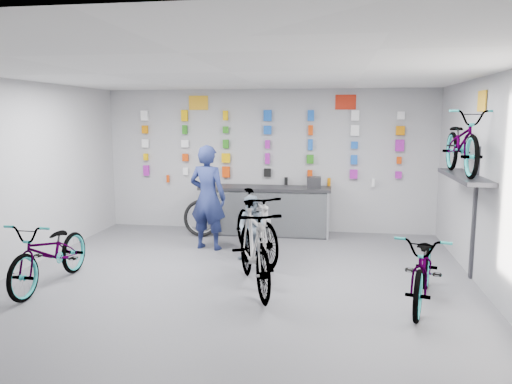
% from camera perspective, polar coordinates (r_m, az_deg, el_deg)
% --- Properties ---
extents(floor, '(8.00, 8.00, 0.00)m').
position_cam_1_polar(floor, '(7.09, -3.03, -11.43)').
color(floor, '#57575C').
rests_on(floor, ground).
extents(ceiling, '(8.00, 8.00, 0.00)m').
position_cam_1_polar(ceiling, '(6.68, -3.24, 13.52)').
color(ceiling, white).
rests_on(ceiling, wall_back).
extents(wall_back, '(7.00, 0.00, 7.00)m').
position_cam_1_polar(wall_back, '(10.64, 1.37, 3.61)').
color(wall_back, '#ADADB0').
rests_on(wall_back, floor).
extents(wall_front, '(7.00, 0.00, 7.00)m').
position_cam_1_polar(wall_front, '(3.02, -19.43, -9.78)').
color(wall_front, '#ADADB0').
rests_on(wall_front, floor).
extents(wall_right, '(0.00, 8.00, 8.00)m').
position_cam_1_polar(wall_right, '(6.90, 26.59, -0.02)').
color(wall_right, '#ADADB0').
rests_on(wall_right, floor).
extents(counter, '(2.70, 0.66, 1.00)m').
position_cam_1_polar(counter, '(10.33, 1.01, -2.22)').
color(counter, black).
rests_on(counter, floor).
extents(merch_wall, '(5.56, 0.08, 1.57)m').
position_cam_1_polar(merch_wall, '(10.54, 1.57, 5.34)').
color(merch_wall, '#9D199A').
rests_on(merch_wall, wall_back).
extents(wall_bracket, '(0.39, 1.90, 2.00)m').
position_cam_1_polar(wall_bracket, '(8.01, 22.83, 1.03)').
color(wall_bracket, '#333338').
rests_on(wall_bracket, wall_right).
extents(sign_left, '(0.42, 0.02, 0.30)m').
position_cam_1_polar(sign_left, '(10.89, -6.60, 10.10)').
color(sign_left, gold).
rests_on(sign_left, wall_back).
extents(sign_right, '(0.42, 0.02, 0.30)m').
position_cam_1_polar(sign_right, '(10.50, 10.21, 10.08)').
color(sign_right, red).
rests_on(sign_right, wall_back).
extents(sign_side, '(0.02, 0.40, 0.30)m').
position_cam_1_polar(sign_side, '(7.99, 24.41, 9.45)').
color(sign_side, gold).
rests_on(sign_side, wall_right).
extents(bike_left, '(0.69, 1.91, 1.00)m').
position_cam_1_polar(bike_left, '(7.78, -22.41, -6.39)').
color(bike_left, gray).
rests_on(bike_left, floor).
extents(bike_center, '(1.25, 2.10, 1.22)m').
position_cam_1_polar(bike_center, '(7.05, -0.25, -6.31)').
color(bike_center, gray).
rests_on(bike_center, floor).
extents(bike_right, '(1.10, 1.99, 0.99)m').
position_cam_1_polar(bike_right, '(6.87, 18.69, -8.17)').
color(bike_right, gray).
rests_on(bike_right, floor).
extents(bike_service, '(1.46, 1.99, 1.19)m').
position_cam_1_polar(bike_service, '(8.53, -0.01, -3.81)').
color(bike_service, gray).
rests_on(bike_service, floor).
extents(bike_wall, '(0.63, 1.80, 0.95)m').
position_cam_1_polar(bike_wall, '(7.94, 22.53, 5.26)').
color(bike_wall, gray).
rests_on(bike_wall, wall_bracket).
extents(clerk, '(0.78, 0.60, 1.92)m').
position_cam_1_polar(clerk, '(9.17, -5.54, -0.63)').
color(clerk, navy).
rests_on(clerk, floor).
extents(customer, '(0.65, 0.57, 1.13)m').
position_cam_1_polar(customer, '(8.39, -0.40, -4.22)').
color(customer, slate).
rests_on(customer, floor).
extents(spare_wheel, '(0.77, 0.20, 0.77)m').
position_cam_1_polar(spare_wheel, '(10.24, -6.23, -2.98)').
color(spare_wheel, black).
rests_on(spare_wheel, floor).
extents(register, '(0.29, 0.31, 0.22)m').
position_cam_1_polar(register, '(10.15, 6.63, 1.10)').
color(register, black).
rests_on(register, counter).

